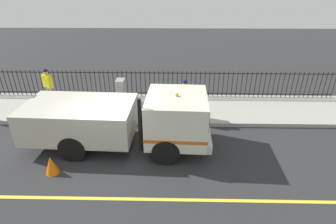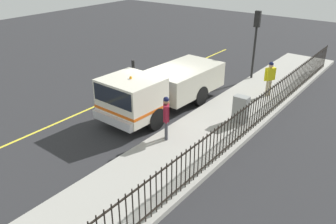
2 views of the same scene
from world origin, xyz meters
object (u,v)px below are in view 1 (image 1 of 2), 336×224
at_px(pedestrian_distant, 48,82).
at_px(utility_cabinet, 121,91).
at_px(work_truck, 130,118).
at_px(worker_standing, 185,95).
at_px(traffic_cone, 51,165).

xyz_separation_m(pedestrian_distant, utility_cabinet, (0.21, -3.49, -0.49)).
relative_size(work_truck, worker_standing, 3.90).
relative_size(worker_standing, utility_cabinet, 1.52).
bearing_deg(pedestrian_distant, work_truck, -7.44).
relative_size(work_truck, utility_cabinet, 5.93).
distance_m(work_truck, traffic_cone, 3.04).
bearing_deg(work_truck, pedestrian_distant, -124.89).
distance_m(worker_standing, pedestrian_distant, 6.72).
distance_m(work_truck, pedestrian_distant, 5.65).
xyz_separation_m(work_truck, utility_cabinet, (3.62, 1.01, -0.43)).
xyz_separation_m(work_truck, traffic_cone, (-1.69, 2.37, -0.88)).
bearing_deg(traffic_cone, pedestrian_distant, 22.65).
bearing_deg(work_truck, utility_cabinet, -162.15).
relative_size(pedestrian_distant, utility_cabinet, 1.51).
height_order(work_truck, traffic_cone, work_truck).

